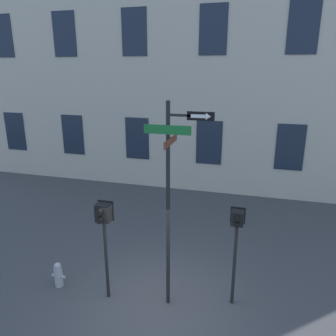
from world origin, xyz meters
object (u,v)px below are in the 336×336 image
Objects in this scene: street_sign_pole at (171,192)px; pedestrian_signal_right at (236,233)px; fire_hydrant at (58,275)px; pedestrian_signal_left at (104,224)px.

street_sign_pole is 1.97× the size of pedestrian_signal_right.
fire_hydrant is (-4.47, -0.56, -1.59)m from pedestrian_signal_right.
pedestrian_signal_right is at bearing 15.60° from street_sign_pole.
pedestrian_signal_right is at bearing 11.24° from pedestrian_signal_left.
street_sign_pole is 1.81m from pedestrian_signal_right.
fire_hydrant is (-3.03, -0.15, -2.60)m from street_sign_pole.
pedestrian_signal_left is 3.71× the size of fire_hydrant.
street_sign_pole is 1.92× the size of pedestrian_signal_left.
pedestrian_signal_left is at bearing -172.85° from street_sign_pole.
pedestrian_signal_left is (-1.59, -0.20, -0.89)m from street_sign_pole.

